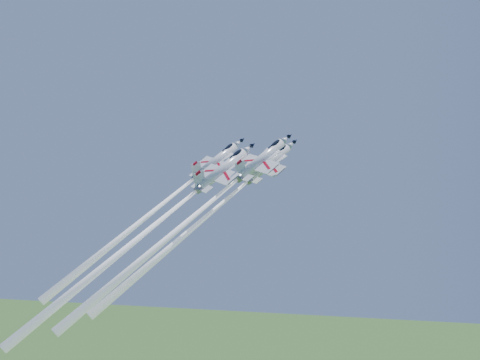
% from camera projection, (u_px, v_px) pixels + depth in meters
% --- Properties ---
extents(jet_lead, '(29.14, 34.45, 40.21)m').
position_uv_depth(jet_lead, '(209.00, 214.00, 112.40)').
color(jet_lead, white).
extents(jet_left, '(27.43, 32.34, 37.72)m').
position_uv_depth(jet_left, '(157.00, 208.00, 112.75)').
color(jet_left, white).
extents(jet_right, '(30.50, 36.16, 42.23)m').
position_uv_depth(jet_right, '(193.00, 217.00, 105.42)').
color(jet_right, white).
extents(jet_slot, '(30.76, 36.41, 42.52)m').
position_uv_depth(jet_slot, '(150.00, 229.00, 104.17)').
color(jet_slot, white).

